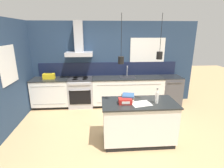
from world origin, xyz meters
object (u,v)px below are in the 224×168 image
object	(u,v)px
bottle_on_island	(157,97)
book_stack	(128,98)
red_supply_box	(125,101)
yellow_toolbox	(49,76)
oven_range	(81,92)
dishwasher	(170,90)

from	to	relation	value
bottle_on_island	book_stack	size ratio (longest dim) A/B	0.85
red_supply_box	yellow_toolbox	world-z (taller)	yellow_toolbox
oven_range	book_stack	bearing A→B (deg)	-58.43
book_stack	oven_range	bearing A→B (deg)	121.57
red_supply_box	oven_range	bearing A→B (deg)	117.85
bottle_on_island	book_stack	distance (m)	0.57
dishwasher	yellow_toolbox	distance (m)	3.87
red_supply_box	dishwasher	bearing A→B (deg)	48.86
oven_range	bottle_on_island	size ratio (longest dim) A/B	2.99
dishwasher	yellow_toolbox	xyz separation A→B (m)	(-3.83, 0.00, 0.54)
oven_range	dishwasher	distance (m)	2.89
book_stack	yellow_toolbox	world-z (taller)	yellow_toolbox
dishwasher	red_supply_box	xyz separation A→B (m)	(-1.80, -2.06, 0.51)
oven_range	dishwasher	bearing A→B (deg)	0.08
yellow_toolbox	dishwasher	bearing A→B (deg)	-0.00
oven_range	yellow_toolbox	world-z (taller)	yellow_toolbox
dishwasher	oven_range	bearing A→B (deg)	-179.92
oven_range	book_stack	world-z (taller)	book_stack
red_supply_box	book_stack	bearing A→B (deg)	59.78
dishwasher	bottle_on_island	size ratio (longest dim) A/B	2.99
red_supply_box	yellow_toolbox	distance (m)	2.89
dishwasher	yellow_toolbox	world-z (taller)	yellow_toolbox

